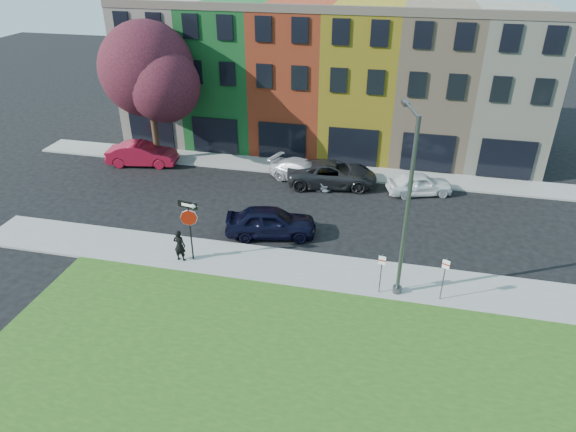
% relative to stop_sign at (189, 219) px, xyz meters
% --- Properties ---
extents(ground, '(120.00, 120.00, 0.00)m').
position_rel_stop_sign_xyz_m(ground, '(6.33, -2.57, -2.40)').
color(ground, black).
rests_on(ground, ground).
extents(sidewalk_near, '(40.00, 3.00, 0.12)m').
position_rel_stop_sign_xyz_m(sidewalk_near, '(8.33, 0.43, -2.34)').
color(sidewalk_near, gray).
rests_on(sidewalk_near, ground).
extents(sidewalk_far, '(40.00, 2.40, 0.12)m').
position_rel_stop_sign_xyz_m(sidewalk_far, '(3.33, 12.43, -2.34)').
color(sidewalk_far, gray).
rests_on(sidewalk_far, ground).
extents(rowhouse_block, '(30.00, 10.12, 10.00)m').
position_rel_stop_sign_xyz_m(rowhouse_block, '(3.83, 18.61, 2.58)').
color(rowhouse_block, '#BFB19E').
rests_on(rowhouse_block, ground).
extents(stop_sign, '(1.04, 0.20, 3.21)m').
position_rel_stop_sign_xyz_m(stop_sign, '(0.00, 0.00, 0.00)').
color(stop_sign, black).
rests_on(stop_sign, sidewalk_near).
extents(man, '(0.63, 0.43, 1.67)m').
position_rel_stop_sign_xyz_m(man, '(-0.55, -0.21, -1.45)').
color(man, black).
rests_on(man, sidewalk_near).
extents(sedan_near, '(3.94, 5.64, 1.65)m').
position_rel_stop_sign_xyz_m(sedan_near, '(3.16, 3.29, -1.58)').
color(sedan_near, black).
rests_on(sedan_near, ground).
extents(parked_car_red, '(3.26, 5.39, 1.60)m').
position_rel_stop_sign_xyz_m(parked_car_red, '(-8.09, 10.67, -1.61)').
color(parked_car_red, maroon).
rests_on(parked_car_red, ground).
extents(parked_car_silver, '(5.00, 6.02, 1.39)m').
position_rel_stop_sign_xyz_m(parked_car_silver, '(3.55, 10.47, -1.71)').
color(parked_car_silver, silver).
rests_on(parked_car_silver, ground).
extents(parked_car_dark, '(4.48, 6.59, 1.60)m').
position_rel_stop_sign_xyz_m(parked_car_dark, '(5.41, 10.31, -1.61)').
color(parked_car_dark, black).
rests_on(parked_car_dark, ground).
extents(parked_car_white, '(3.99, 4.98, 1.37)m').
position_rel_stop_sign_xyz_m(parked_car_white, '(10.94, 10.25, -1.72)').
color(parked_car_white, white).
rests_on(parked_car_white, ground).
extents(street_lamp, '(0.94, 2.53, 8.26)m').
position_rel_stop_sign_xyz_m(street_lamp, '(9.98, -0.29, 1.88)').
color(street_lamp, '#494C4F').
rests_on(street_lamp, sidewalk_near).
extents(parking_sign_a, '(0.32, 0.10, 2.02)m').
position_rel_stop_sign_xyz_m(parking_sign_a, '(9.24, -0.68, -1.01)').
color(parking_sign_a, '#494C4F').
rests_on(parking_sign_a, sidewalk_near).
extents(parking_sign_b, '(0.30, 0.15, 2.17)m').
position_rel_stop_sign_xyz_m(parking_sign_b, '(11.93, -0.57, -0.93)').
color(parking_sign_b, '#494C4F').
rests_on(parking_sign_b, sidewalk_near).
extents(tree_purple, '(7.53, 6.59, 9.52)m').
position_rel_stop_sign_xyz_m(tree_purple, '(-7.26, 11.69, 3.94)').
color(tree_purple, black).
rests_on(tree_purple, sidewalk_far).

